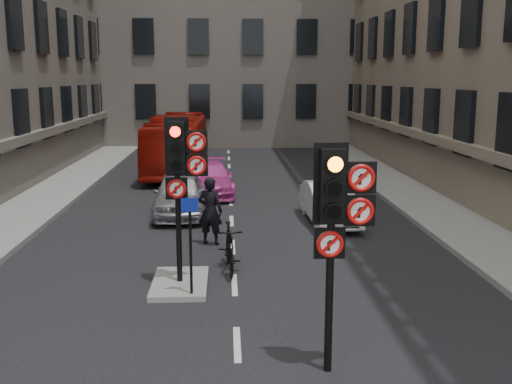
{
  "coord_description": "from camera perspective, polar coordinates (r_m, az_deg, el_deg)",
  "views": [
    {
      "loc": [
        -0.16,
        -7.63,
        4.52
      ],
      "look_at": [
        0.35,
        2.37,
        2.6
      ],
      "focal_mm": 42.0,
      "sensor_mm": 36.0,
      "label": 1
    }
  ],
  "objects": [
    {
      "name": "bus_red",
      "position": [
        29.27,
        -7.49,
        4.61
      ],
      "size": [
        2.46,
        9.9,
        2.75
      ],
      "primitive_type": "imported",
      "rotation": [
        0.0,
        0.0,
        -0.01
      ],
      "color": "maroon",
      "rests_on": "ground"
    },
    {
      "name": "pavement_left",
      "position": [
        21.32,
        -22.12,
        -1.96
      ],
      "size": [
        3.0,
        50.0,
        0.16
      ],
      "primitive_type": "cube",
      "color": "gray",
      "rests_on": "ground"
    },
    {
      "name": "building_far",
      "position": [
        45.95,
        -2.82,
        17.72
      ],
      "size": [
        30.0,
        14.0,
        20.0
      ],
      "primitive_type": "cube",
      "color": "#6C635B",
      "rests_on": "ground"
    },
    {
      "name": "car_pink",
      "position": [
        23.45,
        -4.42,
        1.27
      ],
      "size": [
        2.04,
        4.4,
        1.24
      ],
      "primitive_type": "imported",
      "rotation": [
        0.0,
        0.0,
        0.07
      ],
      "color": "#C83B97",
      "rests_on": "ground"
    },
    {
      "name": "motorcyclist",
      "position": [
        16.36,
        -4.38,
        -1.81
      ],
      "size": [
        0.78,
        0.62,
        1.87
      ],
      "primitive_type": "imported",
      "rotation": [
        0.0,
        0.0,
        2.85
      ],
      "color": "black",
      "rests_on": "ground"
    },
    {
      "name": "centre_island",
      "position": [
        13.43,
        -7.25,
        -8.62
      ],
      "size": [
        1.2,
        2.0,
        0.12
      ],
      "primitive_type": "cube",
      "color": "gray",
      "rests_on": "ground"
    },
    {
      "name": "pavement_right",
      "position": [
        21.43,
        17.27,
        -1.58
      ],
      "size": [
        3.0,
        50.0,
        0.16
      ],
      "primitive_type": "cube",
      "color": "gray",
      "rests_on": "ground"
    },
    {
      "name": "signal_far",
      "position": [
        12.79,
        -7.15,
        2.61
      ],
      "size": [
        0.91,
        0.4,
        3.58
      ],
      "color": "black",
      "rests_on": "centre_island"
    },
    {
      "name": "motorcycle",
      "position": [
        14.19,
        -2.54,
        -5.34
      ],
      "size": [
        0.66,
        1.9,
        1.12
      ],
      "primitive_type": "imported",
      "rotation": [
        0.0,
        0.0,
        0.07
      ],
      "color": "black",
      "rests_on": "ground"
    },
    {
      "name": "signal_near",
      "position": [
        8.99,
        7.74,
        -1.69
      ],
      "size": [
        0.91,
        0.4,
        3.58
      ],
      "color": "black",
      "rests_on": "ground"
    },
    {
      "name": "car_white",
      "position": [
        18.97,
        7.02,
        -1.05
      ],
      "size": [
        1.47,
        3.85,
        1.25
      ],
      "primitive_type": "imported",
      "rotation": [
        0.0,
        0.0,
        0.04
      ],
      "color": "silver",
      "rests_on": "ground"
    },
    {
      "name": "car_silver",
      "position": [
        20.02,
        -7.27,
        -0.19
      ],
      "size": [
        1.8,
        4.2,
        1.42
      ],
      "primitive_type": "imported",
      "rotation": [
        0.0,
        0.0,
        0.03
      ],
      "color": "#A1A2A8",
      "rests_on": "ground"
    },
    {
      "name": "info_sign",
      "position": [
        12.23,
        -6.28,
        -3.85
      ],
      "size": [
        0.35,
        0.11,
        2.02
      ],
      "rotation": [
        0.0,
        0.0,
        0.09
      ],
      "color": "black",
      "rests_on": "centre_island"
    }
  ]
}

